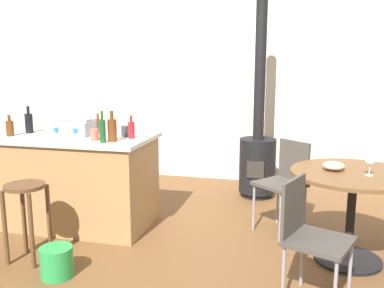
{
  "coord_description": "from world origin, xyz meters",
  "views": [
    {
      "loc": [
        0.72,
        -3.38,
        1.61
      ],
      "look_at": [
        -0.23,
        0.36,
        0.87
      ],
      "focal_mm": 39.3,
      "sensor_mm": 36.0,
      "label": 1
    }
  ],
  "objects_px": {
    "wine_glass": "(370,162)",
    "folding_chair_near": "(309,232)",
    "bottle_5": "(10,128)",
    "dining_table": "(352,193)",
    "cup_3": "(49,129)",
    "toolbox": "(72,127)",
    "bottle_0": "(131,130)",
    "kitchen_island": "(78,180)",
    "cup_2": "(95,135)",
    "cup_1": "(69,127)",
    "folding_chair_left": "(285,178)",
    "wood_stove": "(258,152)",
    "bottle_2": "(102,130)",
    "bottle_1": "(29,123)",
    "serving_bowl": "(334,166)",
    "wooden_stool": "(26,206)",
    "plastic_bucket": "(57,262)",
    "bottle_4": "(112,130)",
    "bottle_3": "(98,126)",
    "cup_0": "(125,131)"
  },
  "relations": [
    {
      "from": "kitchen_island",
      "to": "folding_chair_near",
      "type": "xyz_separation_m",
      "value": [
        2.22,
        -0.9,
        0.04
      ]
    },
    {
      "from": "wooden_stool",
      "to": "cup_3",
      "type": "bearing_deg",
      "value": 110.72
    },
    {
      "from": "bottle_2",
      "to": "bottle_0",
      "type": "bearing_deg",
      "value": 57.07
    },
    {
      "from": "kitchen_island",
      "to": "bottle_5",
      "type": "height_order",
      "value": "bottle_5"
    },
    {
      "from": "folding_chair_left",
      "to": "bottle_0",
      "type": "distance_m",
      "value": 1.54
    },
    {
      "from": "bottle_0",
      "to": "bottle_1",
      "type": "height_order",
      "value": "bottle_1"
    },
    {
      "from": "folding_chair_near",
      "to": "bottle_1",
      "type": "relative_size",
      "value": 3.09
    },
    {
      "from": "toolbox",
      "to": "cup_1",
      "type": "height_order",
      "value": "toolbox"
    },
    {
      "from": "wine_glass",
      "to": "cup_1",
      "type": "bearing_deg",
      "value": 169.08
    },
    {
      "from": "folding_chair_near",
      "to": "bottle_3",
      "type": "bearing_deg",
      "value": 152.21
    },
    {
      "from": "wood_stove",
      "to": "bottle_2",
      "type": "height_order",
      "value": "wood_stove"
    },
    {
      "from": "bottle_1",
      "to": "wood_stove",
      "type": "bearing_deg",
      "value": 30.76
    },
    {
      "from": "bottle_5",
      "to": "plastic_bucket",
      "type": "bearing_deg",
      "value": -41.02
    },
    {
      "from": "toolbox",
      "to": "cup_3",
      "type": "relative_size",
      "value": 3.43
    },
    {
      "from": "toolbox",
      "to": "wine_glass",
      "type": "distance_m",
      "value": 2.74
    },
    {
      "from": "folding_chair_near",
      "to": "plastic_bucket",
      "type": "relative_size",
      "value": 3.41
    },
    {
      "from": "toolbox",
      "to": "bottle_3",
      "type": "distance_m",
      "value": 0.25
    },
    {
      "from": "folding_chair_near",
      "to": "cup_1",
      "type": "bearing_deg",
      "value": 154.45
    },
    {
      "from": "cup_0",
      "to": "wood_stove",
      "type": "bearing_deg",
      "value": 47.49
    },
    {
      "from": "bottle_2",
      "to": "bottle_4",
      "type": "bearing_deg",
      "value": 44.39
    },
    {
      "from": "bottle_5",
      "to": "wine_glass",
      "type": "bearing_deg",
      "value": -2.1
    },
    {
      "from": "kitchen_island",
      "to": "folding_chair_left",
      "type": "height_order",
      "value": "kitchen_island"
    },
    {
      "from": "folding_chair_near",
      "to": "cup_1",
      "type": "relative_size",
      "value": 7.08
    },
    {
      "from": "folding_chair_near",
      "to": "bottle_5",
      "type": "xyz_separation_m",
      "value": [
        -2.84,
        0.73,
        0.49
      ]
    },
    {
      "from": "toolbox",
      "to": "plastic_bucket",
      "type": "height_order",
      "value": "toolbox"
    },
    {
      "from": "dining_table",
      "to": "plastic_bucket",
      "type": "height_order",
      "value": "dining_table"
    },
    {
      "from": "wine_glass",
      "to": "wood_stove",
      "type": "bearing_deg",
      "value": 121.51
    },
    {
      "from": "kitchen_island",
      "to": "dining_table",
      "type": "distance_m",
      "value": 2.58
    },
    {
      "from": "bottle_0",
      "to": "bottle_4",
      "type": "xyz_separation_m",
      "value": [
        -0.1,
        -0.2,
        0.02
      ]
    },
    {
      "from": "wood_stove",
      "to": "wooden_stool",
      "type": "bearing_deg",
      "value": -127.23
    },
    {
      "from": "bottle_3",
      "to": "bottle_5",
      "type": "bearing_deg",
      "value": -154.82
    },
    {
      "from": "dining_table",
      "to": "cup_3",
      "type": "bearing_deg",
      "value": 174.04
    },
    {
      "from": "folding_chair_left",
      "to": "serving_bowl",
      "type": "distance_m",
      "value": 0.7
    },
    {
      "from": "kitchen_island",
      "to": "cup_2",
      "type": "relative_size",
      "value": 13.14
    },
    {
      "from": "cup_3",
      "to": "wine_glass",
      "type": "height_order",
      "value": "cup_3"
    },
    {
      "from": "wooden_stool",
      "to": "cup_2",
      "type": "bearing_deg",
      "value": 65.06
    },
    {
      "from": "folding_chair_left",
      "to": "cup_3",
      "type": "bearing_deg",
      "value": -174.4
    },
    {
      "from": "cup_1",
      "to": "toolbox",
      "type": "bearing_deg",
      "value": -53.05
    },
    {
      "from": "bottle_0",
      "to": "folding_chair_near",
      "type": "bearing_deg",
      "value": -28.84
    },
    {
      "from": "dining_table",
      "to": "folding_chair_near",
      "type": "distance_m",
      "value": 0.79
    },
    {
      "from": "cup_0",
      "to": "serving_bowl",
      "type": "distance_m",
      "value": 1.94
    },
    {
      "from": "bottle_2",
      "to": "wine_glass",
      "type": "bearing_deg",
      "value": -0.61
    },
    {
      "from": "wine_glass",
      "to": "folding_chair_near",
      "type": "bearing_deg",
      "value": -126.07
    },
    {
      "from": "wooden_stool",
      "to": "cup_0",
      "type": "relative_size",
      "value": 5.66
    },
    {
      "from": "kitchen_island",
      "to": "folding_chair_near",
      "type": "height_order",
      "value": "kitchen_island"
    },
    {
      "from": "bottle_5",
      "to": "wine_glass",
      "type": "distance_m",
      "value": 3.29
    },
    {
      "from": "dining_table",
      "to": "folding_chair_near",
      "type": "relative_size",
      "value": 1.16
    },
    {
      "from": "bottle_0",
      "to": "bottle_2",
      "type": "relative_size",
      "value": 0.77
    },
    {
      "from": "folding_chair_left",
      "to": "bottle_1",
      "type": "distance_m",
      "value": 2.63
    },
    {
      "from": "bottle_1",
      "to": "cup_3",
      "type": "bearing_deg",
      "value": 18.8
    }
  ]
}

